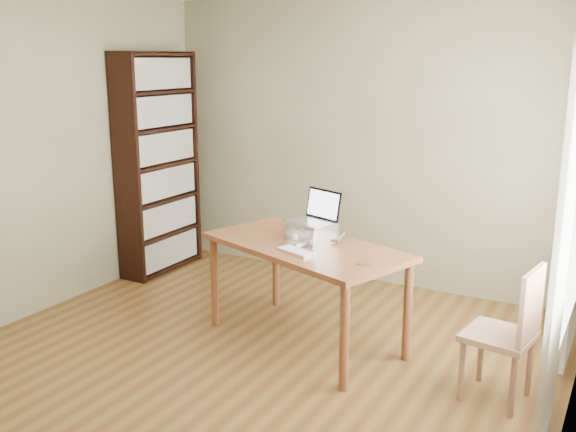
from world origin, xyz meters
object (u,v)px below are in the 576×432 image
object	(u,v)px
desk	(305,256)
chair	(511,330)
keyboard	(296,251)
cat	(317,232)
laptop	(314,214)
bookshelf	(158,164)

from	to	relation	value
desk	chair	bearing A→B (deg)	13.09
desk	keyboard	xyz separation A→B (m)	(0.04, -0.22, 0.10)
keyboard	cat	xyz separation A→B (m)	(-0.01, 0.33, 0.06)
laptop	chair	world-z (taller)	laptop
bookshelf	laptop	bearing A→B (deg)	-18.54
bookshelf	desk	distance (m)	2.21
laptop	cat	distance (m)	0.13
bookshelf	cat	world-z (taller)	bookshelf
laptop	keyboard	distance (m)	0.40
desk	laptop	distance (m)	0.31
bookshelf	chair	bearing A→B (deg)	-15.52
desk	cat	size ratio (longest dim) A/B	3.43
desk	keyboard	size ratio (longest dim) A/B	5.31
bookshelf	keyboard	bearing A→B (deg)	-26.63
laptop	chair	xyz separation A→B (m)	(1.47, -0.29, -0.48)
keyboard	desk	bearing A→B (deg)	120.50
bookshelf	cat	size ratio (longest dim) A/B	4.34
desk	chair	world-z (taller)	chair
keyboard	cat	size ratio (longest dim) A/B	0.65
laptop	cat	bearing A→B (deg)	-17.33
bookshelf	desk	size ratio (longest dim) A/B	1.27
desk	chair	distance (m)	1.49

